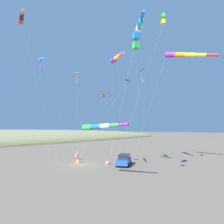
{
  "coord_description": "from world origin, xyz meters",
  "views": [
    {
      "loc": [
        -26.63,
        23.01,
        6.08
      ],
      "look_at": [
        -9.85,
        3.41,
        8.21
      ],
      "focal_mm": 32.03,
      "sensor_mm": 36.0,
      "label": 1
    }
  ],
  "objects_px": {
    "kite_delta_striped_overhead": "(41,60)",
    "kite_windsock_checkered_midright": "(116,59)",
    "kite_delta_yellow_midlevel": "(77,74)",
    "cooler_box": "(108,163)",
    "kite_windsock_magenta_far_left": "(128,80)",
    "person_adult_flyer": "(77,157)",
    "kite_box_small_distant": "(163,19)",
    "kite_windsock_orange_high_right": "(139,27)",
    "person_child_green_jacket": "(76,156)",
    "kite_windsock_purple_drifting": "(103,94)",
    "kite_windsock_red_high_left": "(99,126)",
    "kite_box_long_streamer_left": "(136,41)",
    "kite_delta_white_trailing": "(141,71)",
    "kite_windsock_long_streamer_right": "(183,55)",
    "parked_car": "(124,160)",
    "kite_windsock_teal_far_right": "(21,19)"
  },
  "relations": [
    {
      "from": "kite_delta_striped_overhead",
      "to": "kite_windsock_checkered_midright",
      "type": "distance_m",
      "value": 9.95
    },
    {
      "from": "kite_delta_striped_overhead",
      "to": "kite_delta_yellow_midlevel",
      "type": "distance_m",
      "value": 5.01
    },
    {
      "from": "cooler_box",
      "to": "kite_windsock_magenta_far_left",
      "type": "bearing_deg",
      "value": 171.96
    },
    {
      "from": "person_adult_flyer",
      "to": "kite_windsock_checkered_midright",
      "type": "xyz_separation_m",
      "value": [
        -10.76,
        2.4,
        14.66
      ]
    },
    {
      "from": "cooler_box",
      "to": "person_adult_flyer",
      "type": "relative_size",
      "value": 0.34
    },
    {
      "from": "kite_box_small_distant",
      "to": "kite_windsock_orange_high_right",
      "type": "bearing_deg",
      "value": -4.06
    },
    {
      "from": "person_adult_flyer",
      "to": "person_child_green_jacket",
      "type": "distance_m",
      "value": 3.39
    },
    {
      "from": "kite_windsock_purple_drifting",
      "to": "person_child_green_jacket",
      "type": "bearing_deg",
      "value": -23.13
    },
    {
      "from": "cooler_box",
      "to": "kite_windsock_red_high_left",
      "type": "height_order",
      "value": "kite_windsock_red_high_left"
    },
    {
      "from": "kite_windsock_orange_high_right",
      "to": "kite_windsock_magenta_far_left",
      "type": "bearing_deg",
      "value": -29.08
    },
    {
      "from": "kite_windsock_orange_high_right",
      "to": "kite_box_long_streamer_left",
      "type": "bearing_deg",
      "value": 119.34
    },
    {
      "from": "kite_delta_white_trailing",
      "to": "kite_box_small_distant",
      "type": "height_order",
      "value": "kite_box_small_distant"
    },
    {
      "from": "kite_delta_white_trailing",
      "to": "kite_windsock_purple_drifting",
      "type": "bearing_deg",
      "value": -18.28
    },
    {
      "from": "person_child_green_jacket",
      "to": "kite_windsock_purple_drifting",
      "type": "relative_size",
      "value": 0.14
    },
    {
      "from": "cooler_box",
      "to": "kite_windsock_red_high_left",
      "type": "xyz_separation_m",
      "value": [
        -7.41,
        9.8,
        6.1
      ]
    },
    {
      "from": "kite_windsock_purple_drifting",
      "to": "kite_windsock_magenta_far_left",
      "type": "distance_m",
      "value": 5.61
    },
    {
      "from": "kite_windsock_long_streamer_right",
      "to": "kite_windsock_magenta_far_left",
      "type": "relative_size",
      "value": 1.32
    },
    {
      "from": "cooler_box",
      "to": "kite_windsock_magenta_far_left",
      "type": "height_order",
      "value": "kite_windsock_magenta_far_left"
    },
    {
      "from": "person_adult_flyer",
      "to": "kite_delta_striped_overhead",
      "type": "relative_size",
      "value": 0.13
    },
    {
      "from": "kite_delta_striped_overhead",
      "to": "kite_box_long_streamer_left",
      "type": "bearing_deg",
      "value": -143.6
    },
    {
      "from": "cooler_box",
      "to": "kite_delta_yellow_midlevel",
      "type": "bearing_deg",
      "value": 107.44
    },
    {
      "from": "kite_delta_white_trailing",
      "to": "kite_windsock_orange_high_right",
      "type": "relative_size",
      "value": 0.59
    },
    {
      "from": "kite_delta_white_trailing",
      "to": "kite_windsock_checkered_midright",
      "type": "bearing_deg",
      "value": -27.39
    },
    {
      "from": "kite_windsock_red_high_left",
      "to": "kite_windsock_magenta_far_left",
      "type": "xyz_separation_m",
      "value": [
        2.44,
        -9.09,
        7.27
      ]
    },
    {
      "from": "kite_windsock_red_high_left",
      "to": "kite_windsock_checkered_midright",
      "type": "distance_m",
      "value": 10.58
    },
    {
      "from": "person_child_green_jacket",
      "to": "kite_windsock_purple_drifting",
      "type": "distance_m",
      "value": 16.04
    },
    {
      "from": "kite_delta_striped_overhead",
      "to": "kite_windsock_purple_drifting",
      "type": "relative_size",
      "value": 1.28
    },
    {
      "from": "parked_car",
      "to": "kite_windsock_purple_drifting",
      "type": "xyz_separation_m",
      "value": [
        -1.17,
        6.4,
        9.94
      ]
    },
    {
      "from": "kite_windsock_long_streamer_right",
      "to": "kite_box_small_distant",
      "type": "height_order",
      "value": "kite_box_small_distant"
    },
    {
      "from": "parked_car",
      "to": "kite_box_small_distant",
      "type": "height_order",
      "value": "kite_box_small_distant"
    },
    {
      "from": "person_child_green_jacket",
      "to": "kite_delta_white_trailing",
      "type": "height_order",
      "value": "kite_delta_white_trailing"
    },
    {
      "from": "kite_delta_white_trailing",
      "to": "kite_box_long_streamer_left",
      "type": "xyz_separation_m",
      "value": [
        0.77,
        -0.22,
        3.53
      ]
    },
    {
      "from": "kite_delta_yellow_midlevel",
      "to": "kite_windsock_purple_drifting",
      "type": "distance_m",
      "value": 4.52
    },
    {
      "from": "kite_delta_striped_overhead",
      "to": "kite_delta_yellow_midlevel",
      "type": "height_order",
      "value": "kite_delta_striped_overhead"
    },
    {
      "from": "person_adult_flyer",
      "to": "kite_windsock_long_streamer_right",
      "type": "height_order",
      "value": "kite_windsock_long_streamer_right"
    },
    {
      "from": "parked_car",
      "to": "kite_delta_striped_overhead",
      "type": "distance_m",
      "value": 19.84
    },
    {
      "from": "kite_windsock_orange_high_right",
      "to": "kite_windsock_checkered_midright",
      "type": "relative_size",
      "value": 1.31
    },
    {
      "from": "kite_box_small_distant",
      "to": "kite_windsock_red_high_left",
      "type": "bearing_deg",
      "value": 57.19
    },
    {
      "from": "kite_windsock_magenta_far_left",
      "to": "kite_box_small_distant",
      "type": "height_order",
      "value": "kite_box_small_distant"
    },
    {
      "from": "person_adult_flyer",
      "to": "kite_windsock_long_streamer_right",
      "type": "relative_size",
      "value": 0.1
    },
    {
      "from": "person_child_green_jacket",
      "to": "kite_delta_striped_overhead",
      "type": "height_order",
      "value": "kite_delta_striped_overhead"
    },
    {
      "from": "kite_delta_yellow_midlevel",
      "to": "kite_delta_white_trailing",
      "type": "xyz_separation_m",
      "value": [
        -9.11,
        -1.11,
        -1.08
      ]
    },
    {
      "from": "kite_windsock_magenta_far_left",
      "to": "kite_windsock_orange_high_right",
      "type": "bearing_deg",
      "value": 150.92
    },
    {
      "from": "kite_windsock_teal_far_right",
      "to": "kite_windsock_magenta_far_left",
      "type": "distance_m",
      "value": 16.46
    },
    {
      "from": "kite_windsock_teal_far_right",
      "to": "cooler_box",
      "type": "bearing_deg",
      "value": -85.0
    },
    {
      "from": "person_child_green_jacket",
      "to": "kite_windsock_orange_high_right",
      "type": "relative_size",
      "value": 0.07
    },
    {
      "from": "kite_windsock_long_streamer_right",
      "to": "person_child_green_jacket",
      "type": "bearing_deg",
      "value": 16.01
    },
    {
      "from": "cooler_box",
      "to": "kite_box_small_distant",
      "type": "distance_m",
      "value": 23.36
    },
    {
      "from": "kite_windsock_teal_far_right",
      "to": "kite_windsock_long_streamer_right",
      "type": "relative_size",
      "value": 1.0
    },
    {
      "from": "person_child_green_jacket",
      "to": "kite_windsock_teal_far_right",
      "type": "relative_size",
      "value": 0.08
    }
  ]
}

